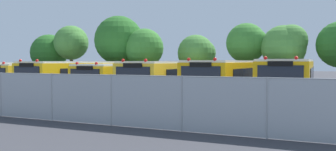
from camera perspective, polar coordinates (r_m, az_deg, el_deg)
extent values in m
plane|color=#38383D|center=(25.99, -6.30, -3.42)|extent=(160.00, 160.00, 0.00)
cube|color=#EAA80C|center=(32.72, -22.86, -0.06)|extent=(2.74, 9.40, 1.99)
cube|color=white|center=(32.70, -22.89, 1.79)|extent=(2.69, 9.21, 0.12)
cube|color=black|center=(32.05, -20.92, 0.49)|extent=(0.26, 7.27, 0.72)
cube|color=black|center=(33.82, -24.00, 0.53)|extent=(0.26, 7.27, 0.72)
cube|color=black|center=(32.74, -22.85, -0.76)|extent=(2.77, 9.49, 0.10)
cylinder|color=black|center=(34.11, -18.12, -1.33)|extent=(0.31, 1.01, 1.00)
cylinder|color=black|center=(35.57, -20.80, -1.23)|extent=(0.31, 1.01, 1.00)
cube|color=yellow|center=(30.25, -18.13, -0.24)|extent=(2.61, 10.22, 1.92)
cube|color=white|center=(30.23, -18.16, 1.70)|extent=(2.56, 10.02, 0.12)
cube|color=black|center=(29.69, -15.99, 0.34)|extent=(0.22, 7.93, 0.69)
cube|color=black|center=(31.27, -19.45, 0.39)|extent=(0.22, 7.93, 0.69)
cube|color=black|center=(30.27, -18.12, -0.96)|extent=(2.64, 10.32, 0.10)
sphere|color=red|center=(26.22, -24.18, 1.77)|extent=(0.18, 0.18, 0.18)
cylinder|color=black|center=(26.88, -21.58, -2.30)|extent=(0.30, 1.01, 1.00)
cylinder|color=black|center=(28.39, -24.62, -2.12)|extent=(0.30, 1.01, 1.00)
cylinder|color=black|center=(32.21, -12.86, -1.48)|extent=(0.30, 1.01, 1.00)
cylinder|color=black|center=(33.48, -15.78, -1.37)|extent=(0.30, 1.01, 1.00)
cube|color=yellow|center=(27.64, -12.77, -0.24)|extent=(2.44, 11.19, 2.08)
cube|color=white|center=(27.61, -12.79, 2.04)|extent=(2.39, 10.97, 0.12)
cube|color=black|center=(23.44, -21.15, -2.87)|extent=(2.46, 0.17, 0.36)
cube|color=black|center=(23.40, -21.10, 0.15)|extent=(1.98, 0.06, 1.00)
cube|color=black|center=(27.15, -10.34, 0.44)|extent=(0.06, 8.73, 0.75)
cube|color=black|center=(28.61, -14.37, 0.50)|extent=(0.06, 8.73, 0.75)
cube|color=black|center=(27.66, -12.77, -1.10)|extent=(2.46, 11.31, 0.10)
sphere|color=red|center=(23.04, -19.67, 2.19)|extent=(0.18, 0.18, 0.18)
sphere|color=red|center=(23.98, -21.95, 2.16)|extent=(0.18, 0.18, 0.18)
cube|color=black|center=(23.38, -21.14, 1.54)|extent=(1.08, 0.08, 0.24)
cylinder|color=black|center=(23.77, -16.81, -2.81)|extent=(0.28, 1.00, 1.00)
cylinder|color=black|center=(25.22, -20.46, -2.58)|extent=(0.28, 1.00, 1.00)
cylinder|color=black|center=(30.23, -6.80, -1.68)|extent=(0.28, 1.00, 1.00)
cylinder|color=black|center=(31.38, -10.13, -1.56)|extent=(0.28, 1.00, 1.00)
cube|color=yellow|center=(25.91, -6.23, -0.54)|extent=(2.75, 9.58, 1.91)
cube|color=white|center=(25.88, -6.24, 1.70)|extent=(2.69, 9.39, 0.12)
cube|color=black|center=(22.00, -12.86, -3.09)|extent=(2.60, 0.21, 0.36)
cube|color=black|center=(21.97, -12.80, -0.18)|extent=(2.09, 0.10, 0.92)
cube|color=black|center=(25.50, -3.41, 0.11)|extent=(0.20, 7.43, 0.69)
cube|color=black|center=(26.84, -8.25, 0.19)|extent=(0.20, 7.43, 0.69)
cube|color=black|center=(25.93, -6.23, -1.39)|extent=(2.77, 9.68, 0.10)
sphere|color=red|center=(21.66, -11.08, 1.84)|extent=(0.18, 0.18, 0.18)
sphere|color=red|center=(22.52, -13.95, 1.83)|extent=(0.18, 0.18, 0.18)
cube|color=black|center=(21.94, -12.83, 1.15)|extent=(1.15, 0.10, 0.24)
cylinder|color=black|center=(22.53, -8.27, -3.02)|extent=(0.30, 1.01, 1.00)
cylinder|color=black|center=(23.85, -12.80, -2.76)|extent=(0.30, 1.01, 1.00)
cylinder|color=black|center=(28.00, -1.06, -1.97)|extent=(0.30, 1.01, 1.00)
cylinder|color=black|center=(29.08, -5.06, -1.83)|extent=(0.30, 1.01, 1.00)
cube|color=yellow|center=(24.46, 1.02, -0.49)|extent=(2.61, 11.50, 2.08)
cube|color=white|center=(24.43, 1.02, 2.10)|extent=(2.56, 11.27, 0.12)
cube|color=black|center=(19.30, -5.57, -3.79)|extent=(2.50, 0.20, 0.36)
cube|color=black|center=(19.25, -5.51, -0.11)|extent=(2.01, 0.09, 1.00)
cube|color=black|center=(24.28, 4.00, 0.28)|extent=(0.17, 8.94, 0.75)
cube|color=black|center=(25.22, -1.34, 0.35)|extent=(0.17, 8.94, 0.75)
cube|color=black|center=(24.48, 1.02, -1.46)|extent=(2.64, 11.62, 0.10)
sphere|color=red|center=(19.07, -3.50, 2.36)|extent=(0.18, 0.18, 0.18)
sphere|color=red|center=(19.72, -6.99, 2.34)|extent=(0.18, 0.18, 0.18)
cube|color=black|center=(19.23, -5.53, 1.58)|extent=(1.10, 0.10, 0.24)
cylinder|color=black|center=(20.13, -0.83, -3.62)|extent=(0.29, 1.00, 1.00)
cylinder|color=black|center=(21.10, -6.21, -3.36)|extent=(0.29, 1.00, 1.00)
cylinder|color=black|center=(27.85, 6.16, -2.01)|extent=(0.29, 1.00, 1.00)
cylinder|color=black|center=(28.56, 2.01, -1.89)|extent=(0.29, 1.00, 1.00)
cube|color=#EAA80C|center=(23.13, 9.40, -0.62)|extent=(2.59, 10.41, 2.13)
cube|color=white|center=(23.10, 9.42, 2.17)|extent=(2.54, 10.20, 0.12)
cube|color=black|center=(18.19, 4.99, -4.15)|extent=(2.55, 0.18, 0.36)
cube|color=black|center=(18.14, 5.06, -0.15)|extent=(2.05, 0.08, 1.02)
cube|color=black|center=(23.10, 12.65, 0.20)|extent=(0.11, 8.10, 0.77)
cube|color=black|center=(23.77, 6.64, 0.30)|extent=(0.11, 8.10, 0.77)
cube|color=black|center=(23.15, 9.40, -1.67)|extent=(2.62, 10.51, 0.10)
sphere|color=red|center=(18.07, 7.31, 2.50)|extent=(0.18, 0.18, 0.18)
sphere|color=red|center=(18.52, 3.24, 2.51)|extent=(0.18, 0.18, 0.18)
cube|color=black|center=(18.11, 5.05, 1.69)|extent=(1.13, 0.09, 0.24)
cylinder|color=black|center=(19.26, 9.60, -3.91)|extent=(0.29, 1.00, 1.00)
cylinder|color=black|center=(19.95, 3.41, -3.67)|extent=(0.29, 1.00, 1.00)
cylinder|color=black|center=(26.23, 13.70, -2.32)|extent=(0.29, 1.00, 1.00)
cylinder|color=black|center=(26.75, 9.01, -2.20)|extent=(0.29, 1.00, 1.00)
cube|color=#EAA80C|center=(22.68, 18.24, -0.68)|extent=(2.77, 9.95, 2.19)
cube|color=white|center=(22.65, 18.27, 2.24)|extent=(2.71, 9.75, 0.12)
cube|color=black|center=(17.77, 16.94, -4.39)|extent=(2.56, 0.23, 0.36)
cube|color=black|center=(17.72, 17.00, -0.17)|extent=(2.06, 0.11, 1.05)
cube|color=black|center=(22.90, 21.49, 0.18)|extent=(0.24, 7.71, 0.79)
cube|color=black|center=(23.09, 15.15, 0.28)|extent=(0.24, 7.71, 0.79)
cube|color=black|center=(22.70, 18.23, -1.78)|extent=(2.80, 10.05, 0.10)
sphere|color=red|center=(17.82, 19.30, 2.58)|extent=(0.18, 0.18, 0.18)
sphere|color=red|center=(17.96, 14.90, 2.63)|extent=(0.18, 0.18, 0.18)
cube|color=black|center=(17.70, 17.02, 1.77)|extent=(1.13, 0.11, 0.24)
cylinder|color=black|center=(19.16, 20.71, -4.05)|extent=(0.31, 1.01, 1.00)
cylinder|color=black|center=(19.36, 14.09, -3.91)|extent=(0.31, 1.01, 1.00)
cylinder|color=black|center=(25.81, 21.23, -2.48)|extent=(0.31, 1.01, 1.00)
cylinder|color=black|center=(25.96, 16.30, -2.39)|extent=(0.31, 1.01, 1.00)
cylinder|color=#4C3823|center=(39.85, -17.94, -0.09)|extent=(0.39, 0.39, 2.03)
sphere|color=#286623|center=(39.83, -17.99, 3.40)|extent=(3.75, 3.75, 3.75)
sphere|color=#286623|center=(39.36, -17.17, 3.76)|extent=(2.35, 2.35, 2.35)
cylinder|color=#4C3823|center=(38.04, -14.76, 0.66)|extent=(0.32, 0.32, 3.12)
sphere|color=#478438|center=(38.07, -14.80, 4.94)|extent=(3.43, 3.43, 3.43)
sphere|color=#478438|center=(37.51, -14.40, 4.93)|extent=(2.57, 2.57, 2.57)
cylinder|color=#4C3823|center=(34.73, -7.63, 0.32)|extent=(0.37, 0.37, 2.82)
sphere|color=#286623|center=(34.77, -7.66, 5.46)|extent=(4.55, 4.55, 4.55)
sphere|color=#286623|center=(34.49, -7.81, 6.28)|extent=(3.30, 3.30, 3.30)
cylinder|color=#4C3823|center=(33.39, -3.71, -0.07)|extent=(0.34, 0.34, 2.44)
sphere|color=#387A2D|center=(33.39, -3.72, 4.29)|extent=(3.53, 3.53, 3.53)
sphere|color=#387A2D|center=(33.37, -3.97, 4.64)|extent=(2.23, 2.23, 2.23)
cylinder|color=#4C3823|center=(32.43, 4.31, -0.45)|extent=(0.48, 0.48, 2.08)
sphere|color=#478438|center=(32.41, 4.33, 3.51)|extent=(3.21, 3.21, 3.21)
sphere|color=#478438|center=(32.53, 5.33, 3.50)|extent=(2.41, 2.41, 2.41)
cylinder|color=#4C3823|center=(30.72, 12.01, 0.05)|extent=(0.31, 0.31, 2.82)
sphere|color=#387A2D|center=(30.73, 12.05, 4.96)|extent=(3.26, 3.26, 3.26)
sphere|color=#387A2D|center=(30.29, 13.28, 5.10)|extent=(2.13, 2.13, 2.13)
cylinder|color=#4C3823|center=(29.73, 17.44, -0.53)|extent=(0.39, 0.39, 2.35)
sphere|color=#478438|center=(29.72, 17.50, 4.21)|extent=(3.42, 3.42, 3.42)
sphere|color=#478438|center=(29.52, 18.58, 5.15)|extent=(2.48, 2.48, 2.48)
cylinder|color=#9EA0A3|center=(18.61, -24.49, -2.70)|extent=(0.07, 0.07, 2.03)
cylinder|color=#9EA0A3|center=(16.48, -17.57, -3.21)|extent=(0.07, 0.07, 2.03)
cylinder|color=#9EA0A3|center=(14.66, -8.77, -3.80)|extent=(0.07, 0.07, 2.03)
cylinder|color=#9EA0A3|center=(13.27, 2.19, -4.40)|extent=(0.07, 0.07, 2.03)
cylinder|color=#9EA0A3|center=(12.47, 15.12, -4.90)|extent=(0.07, 0.07, 2.03)
cube|color=#ADB2B7|center=(17.51, -21.24, -2.94)|extent=(27.00, 0.02, 1.99)
cylinder|color=#9EA0A3|center=(17.45, -21.29, 0.28)|extent=(27.00, 0.04, 0.04)
cone|color=#EA5914|center=(16.61, -10.46, -5.68)|extent=(0.42, 0.42, 0.55)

